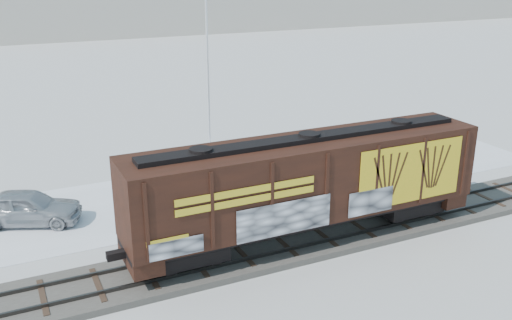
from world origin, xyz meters
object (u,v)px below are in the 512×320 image
car_dark (247,182)px  car_silver (27,207)px  flagpole (210,95)px  hopper_railcar (308,182)px  car_white (191,185)px

car_dark → car_silver: bearing=61.3°
flagpole → car_silver: flagpole is taller
hopper_railcar → car_silver: bearing=145.9°
hopper_railcar → car_white: 8.14m
car_white → car_dark: (2.82, -1.09, 0.04)m
car_white → car_dark: car_dark is taller
flagpole → car_silver: size_ratio=2.34×
flagpole → car_white: 6.90m
flagpole → car_white: flagpole is taller
car_silver → car_dark: size_ratio=0.97×
car_white → car_dark: size_ratio=0.83×
flagpole → car_dark: size_ratio=2.28×
car_white → car_dark: 3.03m
car_silver → hopper_railcar: bearing=-101.3°
hopper_railcar → car_silver: 13.51m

